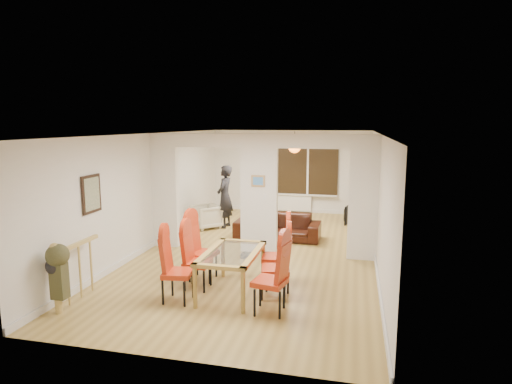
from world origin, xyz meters
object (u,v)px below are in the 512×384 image
(dining_table, at_px, (232,272))
(sofa, at_px, (277,226))
(dining_chair_lc, at_px, (203,249))
(dining_chair_rb, at_px, (275,264))
(dining_chair_lb, at_px, (197,259))
(bowl, at_px, (281,217))
(dining_chair_la, at_px, (177,268))
(dining_chair_rc, at_px, (276,253))
(coffee_table, at_px, (279,223))
(person, at_px, (225,197))
(dining_chair_ra, at_px, (270,276))
(bottle, at_px, (273,214))
(television, at_px, (346,213))
(armchair, at_px, (206,216))

(dining_table, bearing_deg, sofa, 87.87)
(dining_chair_lc, bearing_deg, dining_chair_rb, -8.14)
(dining_chair_lb, bearing_deg, bowl, 81.78)
(dining_chair_la, height_order, dining_chair_lb, dining_chair_la)
(dining_chair_rc, relative_size, coffee_table, 1.05)
(dining_chair_lc, height_order, person, person)
(dining_chair_ra, bearing_deg, person, 125.56)
(dining_chair_rc, xyz_separation_m, bottle, (-0.82, 4.00, -0.18))
(dining_chair_rc, height_order, sofa, dining_chair_rc)
(dining_table, height_order, bowl, dining_table)
(television, bearing_deg, coffee_table, 135.14)
(dining_chair_lb, bearing_deg, dining_chair_ra, -25.40)
(dining_chair_rb, height_order, coffee_table, dining_chair_rb)
(dining_chair_lc, relative_size, sofa, 0.55)
(dining_chair_ra, distance_m, coffee_table, 5.32)
(coffee_table, bearing_deg, television, 31.87)
(dining_chair_la, distance_m, armchair, 4.85)
(dining_chair_lb, relative_size, dining_chair_rc, 0.92)
(armchair, relative_size, person, 0.41)
(dining_chair_la, xyz_separation_m, dining_chair_lc, (0.06, 1.00, 0.02))
(person, bearing_deg, dining_table, 21.79)
(dining_chair_lc, height_order, dining_chair_rb, dining_chair_lc)
(dining_chair_la, relative_size, coffee_table, 1.00)
(dining_chair_lb, xyz_separation_m, sofa, (0.76, 3.50, -0.23))
(bottle, distance_m, bowl, 0.32)
(dining_table, distance_m, bowl, 4.75)
(dining_chair_rb, bearing_deg, dining_chair_lc, 149.55)
(dining_chair_la, distance_m, bowl, 5.33)
(armchair, bearing_deg, dining_table, -20.79)
(armchair, relative_size, bottle, 2.50)
(dining_chair_la, height_order, person, person)
(person, relative_size, bottle, 6.07)
(dining_table, bearing_deg, bottle, 92.29)
(dining_table, relative_size, dining_chair_lb, 1.44)
(dining_table, bearing_deg, armchair, 115.05)
(television, bearing_deg, bottle, 135.46)
(dining_chair_ra, relative_size, armchair, 1.63)
(sofa, height_order, coffee_table, sofa)
(dining_chair_lc, bearing_deg, bowl, 91.32)
(dining_chair_lc, bearing_deg, bottle, 93.71)
(dining_chair_la, height_order, dining_chair_rc, dining_chair_rc)
(dining_chair_la, distance_m, dining_chair_lb, 0.59)
(bowl, bearing_deg, dining_chair_ra, -82.16)
(sofa, bearing_deg, dining_chair_lb, -101.31)
(dining_chair_lc, height_order, dining_chair_ra, dining_chair_lc)
(sofa, distance_m, coffee_table, 1.12)
(dining_chair_rb, xyz_separation_m, dining_chair_rc, (-0.10, 0.55, 0.02))
(dining_table, distance_m, person, 4.63)
(dining_chair_rc, xyz_separation_m, coffee_table, (-0.67, 4.11, -0.45))
(coffee_table, bearing_deg, sofa, -81.70)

